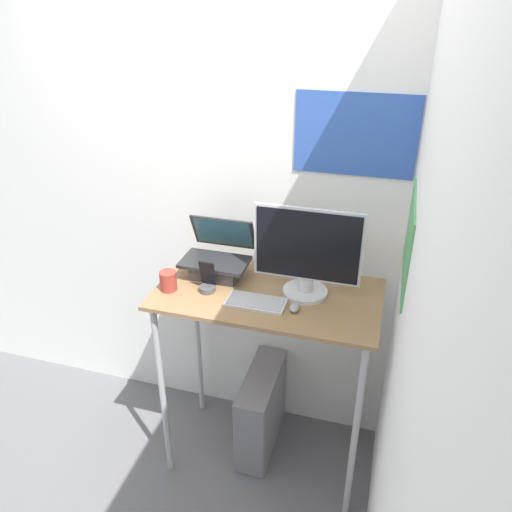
# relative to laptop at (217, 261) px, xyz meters

# --- Properties ---
(ground_plane) EXTENTS (12.00, 12.00, 0.00)m
(ground_plane) POSITION_rel_laptop_xyz_m (0.28, -0.36, -1.14)
(ground_plane) COLOR slate
(wall_back) EXTENTS (6.00, 0.06, 2.60)m
(wall_back) POSITION_rel_laptop_xyz_m (0.28, 0.27, 0.16)
(wall_back) COLOR white
(wall_back) RESTS_ON ground_plane
(wall_side_right) EXTENTS (0.06, 6.00, 2.60)m
(wall_side_right) POSITION_rel_laptop_xyz_m (0.88, -0.36, 0.16)
(wall_side_right) COLOR white
(wall_side_right) RESTS_ON ground_plane
(desk) EXTENTS (1.03, 0.55, 1.06)m
(desk) POSITION_rel_laptop_xyz_m (0.28, -0.09, -0.22)
(desk) COLOR #936D47
(desk) RESTS_ON ground_plane
(laptop) EXTENTS (0.32, 0.27, 0.27)m
(laptop) POSITION_rel_laptop_xyz_m (0.00, 0.00, 0.00)
(laptop) COLOR #4C4C51
(laptop) RESTS_ON desk
(monitor) EXTENTS (0.48, 0.20, 0.42)m
(monitor) POSITION_rel_laptop_xyz_m (0.44, -0.05, 0.11)
(monitor) COLOR silver
(monitor) RESTS_ON desk
(keyboard) EXTENTS (0.26, 0.13, 0.02)m
(keyboard) POSITION_rel_laptop_xyz_m (0.25, -0.20, -0.07)
(keyboard) COLOR silver
(keyboard) RESTS_ON desk
(mouse) EXTENTS (0.04, 0.07, 0.03)m
(mouse) POSITION_rel_laptop_xyz_m (0.43, -0.20, -0.06)
(mouse) COLOR #99999E
(mouse) RESTS_ON desk
(cell_phone) EXTENTS (0.08, 0.08, 0.15)m
(cell_phone) POSITION_rel_laptop_xyz_m (0.01, -0.15, -0.03)
(cell_phone) COLOR #4C4C51
(cell_phone) RESTS_ON desk
(computer_tower) EXTENTS (0.16, 0.49, 0.48)m
(computer_tower) POSITION_rel_laptop_xyz_m (0.23, -0.01, -0.90)
(computer_tower) COLOR gray
(computer_tower) RESTS_ON ground_plane
(mug) EXTENTS (0.08, 0.08, 0.09)m
(mug) POSITION_rel_laptop_xyz_m (-0.17, -0.19, -0.03)
(mug) COLOR #9E382D
(mug) RESTS_ON desk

